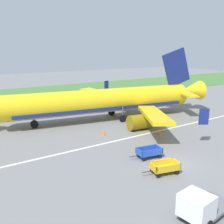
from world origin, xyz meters
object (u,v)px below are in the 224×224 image
at_px(airplane, 108,101).
at_px(traffic_cone_mid_apron, 160,132).
at_px(baggage_cart_nearest, 165,167).
at_px(baggage_cart_second_in_row, 149,152).
at_px(traffic_cone_near_plane, 104,133).
at_px(service_truck_beside_carts, 200,206).

bearing_deg(airplane, traffic_cone_mid_apron, -80.81).
relative_size(baggage_cart_nearest, baggage_cart_second_in_row, 1.00).
xyz_separation_m(baggage_cart_nearest, baggage_cart_second_in_row, (1.18, 3.43, 0.00)).
xyz_separation_m(baggage_cart_nearest, traffic_cone_near_plane, (1.11, 12.15, -0.27)).
xyz_separation_m(service_truck_beside_carts, traffic_cone_near_plane, (4.06, 18.26, -0.77)).
height_order(service_truck_beside_carts, traffic_cone_near_plane, service_truck_beside_carts).
bearing_deg(baggage_cart_second_in_row, traffic_cone_near_plane, 90.47).
bearing_deg(service_truck_beside_carts, traffic_cone_mid_apron, 54.10).
bearing_deg(service_truck_beside_carts, baggage_cart_second_in_row, 66.60).
xyz_separation_m(airplane, baggage_cart_second_in_row, (-4.72, -15.02, -2.45)).
distance_m(baggage_cart_second_in_row, traffic_cone_mid_apron, 8.06).
xyz_separation_m(traffic_cone_near_plane, traffic_cone_mid_apron, (6.43, -3.77, -0.03)).
bearing_deg(traffic_cone_mid_apron, traffic_cone_near_plane, 149.58).
bearing_deg(traffic_cone_near_plane, baggage_cart_second_in_row, -89.53).
relative_size(baggage_cart_nearest, traffic_cone_near_plane, 5.42).
distance_m(airplane, traffic_cone_near_plane, 8.38).
xyz_separation_m(airplane, service_truck_beside_carts, (-8.85, -24.56, -1.95)).
xyz_separation_m(baggage_cart_nearest, service_truck_beside_carts, (-2.95, -6.11, 0.50)).
bearing_deg(baggage_cart_nearest, service_truck_beside_carts, -115.76).
bearing_deg(service_truck_beside_carts, airplane, 70.18).
bearing_deg(baggage_cart_second_in_row, service_truck_beside_carts, -113.40).
relative_size(baggage_cart_second_in_row, service_truck_beside_carts, 0.80).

